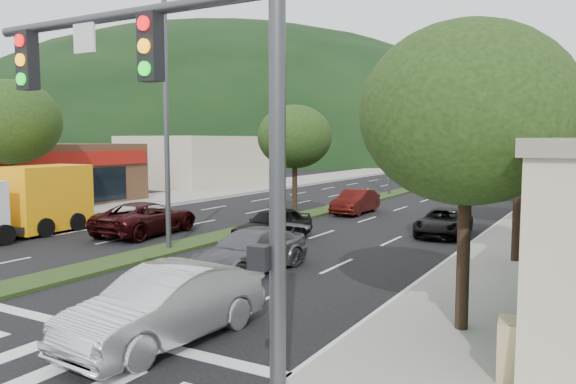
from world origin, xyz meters
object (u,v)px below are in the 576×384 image
Objects in this scene: streetlight_mid at (393,122)px; traffic_signal at (188,115)px; tree_r_c at (544,129)px; car_queue_d at (444,222)px; tree_r_b at (520,117)px; a_frame_sign at (518,346)px; box_truck at (31,203)px; tree_l_a at (10,122)px; tree_r_e at (571,132)px; car_queue_c at (355,202)px; tree_r_d at (561,125)px; streetlight_near at (170,105)px; suv_maroon at (147,218)px; car_queue_a at (273,225)px; car_queue_b at (250,251)px; sedan_silver at (166,305)px; tree_med_near at (295,137)px; tree_med_far at (430,132)px; car_queue_e at (448,189)px; motorhome at (502,170)px; car_queue_f at (503,179)px; tree_r_a at (467,114)px.

traffic_signal is at bearing -75.67° from streetlight_mid.
tree_r_c reaches higher than car_queue_d.
a_frame_sign is (1.47, -10.39, -4.23)m from tree_r_b.
traffic_signal reaches higher than box_truck.
tree_r_e is at bearing 50.76° from tree_l_a.
traffic_signal reaches higher than car_queue_c.
tree_r_d is 24.97m from streetlight_near.
car_queue_a is at bearing -171.87° from suv_maroon.
car_queue_b is (-7.34, -13.33, -4.07)m from tree_r_c.
a_frame_sign is (5.11, -15.05, 0.20)m from car_queue_d.
streetlight_near is 6.75× the size of a_frame_sign.
box_truck is 4.35× the size of a_frame_sign.
tree_r_b is 11.31m from a_frame_sign.
tree_r_c is 1.34× the size of sedan_silver.
streetlight_mid is at bearing 132.22° from tree_r_c.
tree_med_near is 15.05m from streetlight_mid.
tree_med_far is at bearing -108.40° from box_truck.
traffic_signal is 0.98× the size of tree_r_d.
a_frame_sign is at bearing -67.10° from streetlight_mid.
tree_l_a reaches higher than car_queue_e.
car_queue_e is 0.40× the size of motorhome.
box_truck is at bearing -119.84° from car_queue_e.
streetlight_near is at bearing 132.77° from traffic_signal.
tree_med_near reaches higher than car_queue_b.
streetlight_mid is at bearing 165.73° from tree_r_d.
car_queue_a is (2.27, -21.33, -4.87)m from streetlight_mid.
tree_med_near is 28.24m from car_queue_f.
car_queue_f is at bearing 76.84° from tree_med_near.
tree_r_a is 16.00m from tree_r_c.
tree_r_e is 8.74m from car_queue_f.
box_truck is 0.69× the size of motorhome.
tree_r_b is 16.08m from suv_maroon.
tree_r_a reaches higher than car_queue_a.
streetlight_mid reaches higher than tree_med_near.
tree_r_e is 0.72× the size of motorhome.
tree_med_near is 22.48m from motorhome.
car_queue_c reaches higher than car_queue_d.
streetlight_near is 6.50m from car_queue_a.
sedan_silver is 16.25m from box_truck.
tree_r_c is 1.49× the size of car_queue_d.
traffic_signal is 24.43m from tree_l_a.
sedan_silver is 1.11× the size of car_queue_d.
box_truck reaches higher than car_queue_e.
a_frame_sign is (7.09, -43.66, 0.04)m from car_queue_f.
streetlight_near is at bearing -161.27° from tree_r_b.
tree_med_near is 16.48m from car_queue_e.
car_queue_e is 0.72× the size of car_queue_f.
traffic_signal is at bearing -28.19° from tree_l_a.
streetlight_mid is (-11.79, -7.00, 0.69)m from tree_r_e.
suv_maroon is 1.26× the size of car_queue_c.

